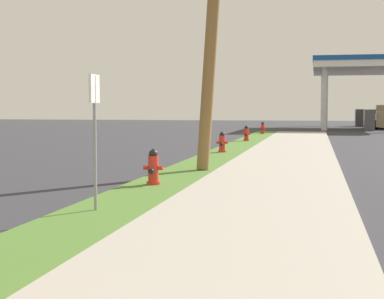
% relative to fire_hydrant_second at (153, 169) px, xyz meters
% --- Properties ---
extents(fire_hydrant_second, '(0.42, 0.38, 0.74)m').
position_rel_fire_hydrant_second_xyz_m(fire_hydrant_second, '(0.00, 0.00, 0.00)').
color(fire_hydrant_second, red).
rests_on(fire_hydrant_second, grass_verge).
extents(fire_hydrant_third, '(0.42, 0.37, 0.74)m').
position_rel_fire_hydrant_second_xyz_m(fire_hydrant_third, '(0.01, 9.13, 0.00)').
color(fire_hydrant_third, red).
rests_on(fire_hydrant_third, grass_verge).
extents(fire_hydrant_fourth, '(0.42, 0.37, 0.74)m').
position_rel_fire_hydrant_second_xyz_m(fire_hydrant_fourth, '(0.01, 16.57, 0.00)').
color(fire_hydrant_fourth, red).
rests_on(fire_hydrant_fourth, grass_verge).
extents(fire_hydrant_fifth, '(0.42, 0.38, 0.74)m').
position_rel_fire_hydrant_second_xyz_m(fire_hydrant_fifth, '(0.10, 24.56, 0.00)').
color(fire_hydrant_fifth, red).
rests_on(fire_hydrant_fifth, grass_verge).
extents(street_sign_post, '(0.05, 0.36, 2.12)m').
position_rel_fire_hydrant_second_xyz_m(street_sign_post, '(-0.05, -3.15, 1.19)').
color(street_sign_post, gray).
rests_on(street_sign_post, grass_verge).
extents(car_navy_by_near_pump, '(2.07, 4.56, 1.57)m').
position_rel_fire_hydrant_second_xyz_m(car_navy_by_near_pump, '(9.11, 46.17, 0.28)').
color(car_navy_by_near_pump, navy).
rests_on(car_navy_by_near_pump, ground).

